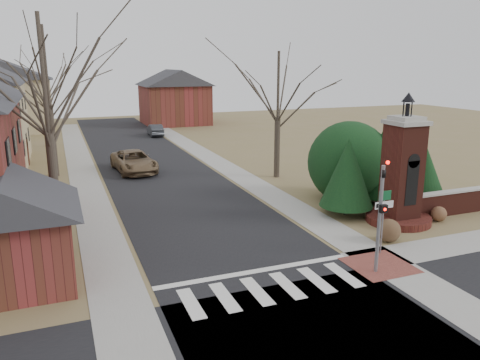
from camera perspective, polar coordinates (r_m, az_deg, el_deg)
name	(u,v)px	position (r m, az deg, el deg)	size (l,w,h in m)	color
ground	(282,299)	(16.53, 5.17, -14.21)	(120.00, 120.00, 0.00)	olive
main_street	(154,168)	(36.44, -10.42, 1.46)	(8.00, 70.00, 0.01)	black
cross_street	(329,347)	(14.30, 10.86, -19.33)	(120.00, 8.00, 0.01)	black
crosswalk_zone	(272,288)	(17.16, 3.95, -13.03)	(8.00, 2.20, 0.02)	silver
stop_bar	(256,271)	(18.39, 1.92, -11.07)	(8.00, 0.35, 0.02)	silver
sidewalk_right_main	(218,163)	(37.73, -2.66, 2.12)	(2.00, 60.00, 0.02)	gray
sidewalk_left	(83,174)	(35.85, -18.59, 0.75)	(2.00, 60.00, 0.02)	gray
curb_apron	(380,265)	(19.67, 16.64, -9.94)	(2.40, 2.40, 0.02)	brown
traffic_signal_pole	(381,208)	(18.17, 16.78, -3.27)	(0.28, 0.41, 4.50)	slate
sign_post	(384,210)	(20.19, 17.10, -3.47)	(0.90, 0.07, 2.75)	slate
brick_gate_monument	(401,181)	(24.47, 19.08, -0.07)	(3.20, 3.20, 6.47)	#512017
brick_garden_wall	(467,200)	(27.92, 25.90, -2.23)	(7.50, 0.50, 1.30)	#512017
garage_left	(10,226)	(18.42, -26.27, -5.07)	(4.80, 4.80, 4.29)	maroon
house_distant_left	(4,95)	(61.30, -26.78, 9.26)	(10.80, 8.80, 8.53)	tan
house_distant_right	(174,96)	(62.83, -8.03, 10.13)	(8.80, 8.80, 7.30)	maroon
evergreen_near	(348,172)	(24.91, 12.97, 0.91)	(2.80, 2.80, 4.10)	#473D33
evergreen_mid	(385,158)	(27.73, 17.27, 2.59)	(3.40, 3.40, 4.70)	#473D33
evergreen_far	(425,171)	(28.42, 21.58, 1.05)	(2.40, 2.40, 3.30)	#473D33
evergreen_mass	(349,159)	(27.90, 13.18, 2.50)	(4.80, 4.80, 4.80)	black
bare_tree_0	(42,66)	(21.97, -22.95, 12.68)	(8.05, 8.05, 11.15)	#473D33
bare_tree_1	(45,60)	(34.97, -22.66, 13.38)	(8.40, 8.40, 11.64)	#473D33
bare_tree_2	(42,72)	(47.98, -22.98, 12.05)	(7.35, 7.35, 10.19)	#473D33
bare_tree_3	(278,80)	(32.25, 4.70, 12.02)	(7.00, 7.00, 9.70)	#473D33
pickup_truck	(134,161)	(35.35, -12.80, 2.23)	(2.58, 5.59, 1.55)	brown
distant_car	(155,130)	(52.70, -10.30, 6.02)	(1.35, 3.88, 1.28)	#373A3F
dry_shrub_left	(389,230)	(22.11, 17.68, -5.88)	(1.05, 1.05, 1.05)	brown
dry_shrub_right	(439,214)	(25.81, 23.08, -3.82)	(0.77, 0.77, 0.77)	brown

